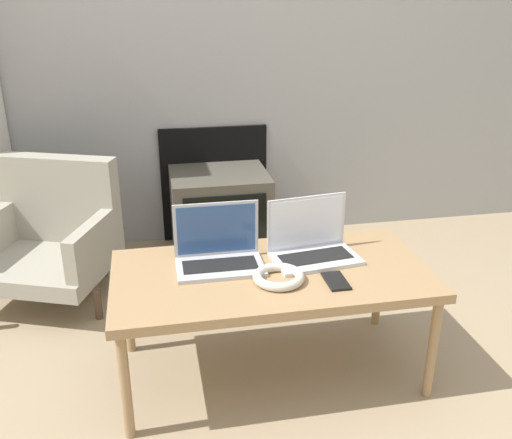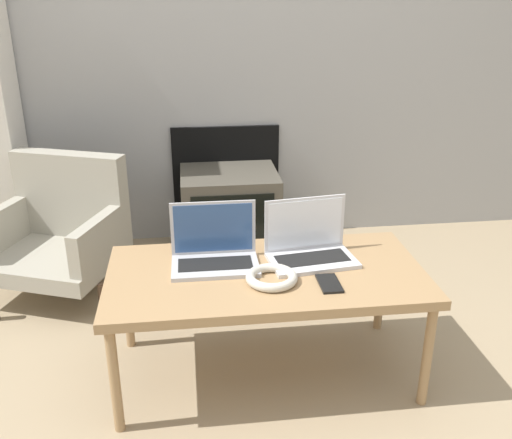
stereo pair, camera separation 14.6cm
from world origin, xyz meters
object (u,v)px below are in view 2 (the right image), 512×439
(armchair, at_px, (61,227))
(laptop_right, at_px, (309,245))
(laptop_left, at_px, (214,250))
(headphones, at_px, (272,277))
(tv, at_px, (230,213))
(phone, at_px, (329,283))

(armchair, bearing_deg, laptop_right, -13.21)
(laptop_left, relative_size, laptop_right, 0.94)
(laptop_left, height_order, laptop_right, same)
(headphones, xyz_separation_m, tv, (-0.05, 1.22, -0.23))
(laptop_right, xyz_separation_m, headphones, (-0.17, -0.17, -0.04))
(laptop_left, bearing_deg, headphones, -41.23)
(headphones, height_order, phone, headphones)
(headphones, relative_size, phone, 1.38)
(headphones, xyz_separation_m, armchair, (-0.92, 0.92, -0.14))
(laptop_right, height_order, tv, laptop_right)
(tv, bearing_deg, laptop_right, -77.87)
(laptop_right, bearing_deg, armchair, 138.24)
(laptop_left, xyz_separation_m, laptop_right, (0.36, -0.00, 0.00))
(tv, relative_size, armchair, 0.72)
(laptop_right, distance_m, phone, 0.23)
(headphones, distance_m, phone, 0.20)
(laptop_right, height_order, armchair, laptop_right)
(laptop_right, bearing_deg, phone, -90.36)
(phone, bearing_deg, laptop_right, 96.99)
(phone, bearing_deg, tv, 101.26)
(tv, height_order, armchair, armchair)
(laptop_right, bearing_deg, headphones, -142.44)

